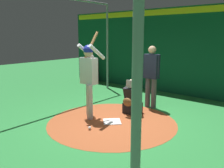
% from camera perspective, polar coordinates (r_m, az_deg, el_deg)
% --- Properties ---
extents(ground_plane, '(26.38, 26.38, 0.00)m').
position_cam_1_polar(ground_plane, '(5.90, 0.00, -9.08)').
color(ground_plane, '#287A38').
extents(dirt_circle, '(3.13, 3.13, 0.01)m').
position_cam_1_polar(dirt_circle, '(5.90, 0.00, -9.05)').
color(dirt_circle, '#9E4C28').
rests_on(dirt_circle, ground).
extents(home_plate, '(0.59, 0.59, 0.01)m').
position_cam_1_polar(home_plate, '(5.89, 0.00, -8.97)').
color(home_plate, white).
rests_on(home_plate, dirt_circle).
extents(batter, '(0.68, 0.49, 2.18)m').
position_cam_1_polar(batter, '(6.02, -5.52, 2.53)').
color(batter, '#BCBCC0').
rests_on(batter, ground).
extents(catcher, '(0.58, 0.40, 0.95)m').
position_cam_1_polar(catcher, '(6.41, 4.78, -3.91)').
color(catcher, black).
rests_on(catcher, ground).
extents(umpire, '(0.22, 0.49, 1.79)m').
position_cam_1_polar(umpire, '(6.91, 9.42, 2.56)').
color(umpire, '#4C4C51').
rests_on(umpire, ground).
extents(back_wall, '(0.23, 10.38, 3.03)m').
position_cam_1_polar(back_wall, '(8.74, 16.17, 7.56)').
color(back_wall, '#0F472D').
rests_on(back_wall, ground).
extents(cage_frame, '(5.69, 5.28, 3.26)m').
position_cam_1_polar(cage_frame, '(5.52, 0.00, 13.38)').
color(cage_frame, gray).
rests_on(cage_frame, ground).
extents(bat_rack, '(1.06, 0.21, 1.05)m').
position_cam_1_polar(bat_rack, '(10.85, -3.86, 3.18)').
color(bat_rack, olive).
rests_on(bat_rack, ground).
extents(baseball_0, '(0.07, 0.07, 0.07)m').
position_cam_1_polar(baseball_0, '(5.45, -5.38, -10.45)').
color(baseball_0, white).
rests_on(baseball_0, dirt_circle).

